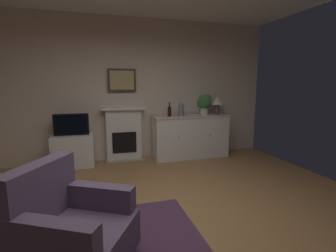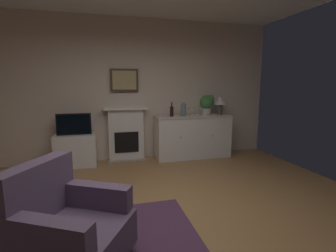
# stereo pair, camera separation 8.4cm
# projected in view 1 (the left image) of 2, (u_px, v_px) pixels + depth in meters

# --- Properties ---
(ground_plane) EXTENTS (5.89, 5.53, 0.10)m
(ground_plane) POSITION_uv_depth(u_px,v_px,m) (170.00, 228.00, 2.84)
(ground_plane) COLOR #9E7042
(ground_plane) RESTS_ON ground
(wall_rear) EXTENTS (5.89, 0.06, 2.86)m
(wall_rear) POSITION_uv_depth(u_px,v_px,m) (132.00, 90.00, 5.19)
(wall_rear) COLOR beige
(wall_rear) RESTS_ON ground_plane
(fireplace_unit) EXTENTS (0.87, 0.30, 1.10)m
(fireplace_unit) POSITION_uv_depth(u_px,v_px,m) (124.00, 134.00, 5.16)
(fireplace_unit) COLOR white
(fireplace_unit) RESTS_ON ground_plane
(framed_picture) EXTENTS (0.55, 0.04, 0.45)m
(framed_picture) POSITION_uv_depth(u_px,v_px,m) (122.00, 80.00, 5.02)
(framed_picture) COLOR #473323
(sideboard_cabinet) EXTENTS (1.61, 0.49, 0.90)m
(sideboard_cabinet) POSITION_uv_depth(u_px,v_px,m) (191.00, 136.00, 5.39)
(sideboard_cabinet) COLOR white
(sideboard_cabinet) RESTS_ON ground_plane
(table_lamp) EXTENTS (0.26, 0.26, 0.40)m
(table_lamp) POSITION_uv_depth(u_px,v_px,m) (217.00, 102.00, 5.44)
(table_lamp) COLOR #4C4742
(table_lamp) RESTS_ON sideboard_cabinet
(wine_bottle) EXTENTS (0.08, 0.08, 0.29)m
(wine_bottle) POSITION_uv_depth(u_px,v_px,m) (169.00, 111.00, 5.16)
(wine_bottle) COLOR #331419
(wine_bottle) RESTS_ON sideboard_cabinet
(wine_glass_left) EXTENTS (0.07, 0.07, 0.16)m
(wine_glass_left) POSITION_uv_depth(u_px,v_px,m) (187.00, 110.00, 5.30)
(wine_glass_left) COLOR silver
(wine_glass_left) RESTS_ON sideboard_cabinet
(wine_glass_center) EXTENTS (0.07, 0.07, 0.16)m
(wine_glass_center) POSITION_uv_depth(u_px,v_px,m) (192.00, 110.00, 5.34)
(wine_glass_center) COLOR silver
(wine_glass_center) RESTS_ON sideboard_cabinet
(wine_glass_right) EXTENTS (0.07, 0.07, 0.16)m
(wine_glass_right) POSITION_uv_depth(u_px,v_px,m) (198.00, 110.00, 5.31)
(wine_glass_right) COLOR silver
(wine_glass_right) RESTS_ON sideboard_cabinet
(vase_decorative) EXTENTS (0.11, 0.11, 0.28)m
(vase_decorative) POSITION_uv_depth(u_px,v_px,m) (181.00, 109.00, 5.18)
(vase_decorative) COLOR slate
(vase_decorative) RESTS_ON sideboard_cabinet
(tv_cabinet) EXTENTS (0.75, 0.42, 0.61)m
(tv_cabinet) POSITION_uv_depth(u_px,v_px,m) (73.00, 151.00, 4.77)
(tv_cabinet) COLOR white
(tv_cabinet) RESTS_ON ground_plane
(tv_set) EXTENTS (0.62, 0.07, 0.40)m
(tv_set) POSITION_uv_depth(u_px,v_px,m) (71.00, 125.00, 4.67)
(tv_set) COLOR black
(tv_set) RESTS_ON tv_cabinet
(potted_plant_small) EXTENTS (0.30, 0.30, 0.43)m
(potted_plant_small) POSITION_uv_depth(u_px,v_px,m) (205.00, 103.00, 5.41)
(potted_plant_small) COLOR beige
(potted_plant_small) RESTS_ON sideboard_cabinet
(armchair) EXTENTS (1.08, 1.06, 0.92)m
(armchair) POSITION_uv_depth(u_px,v_px,m) (70.00, 229.00, 2.07)
(armchair) COLOR #604C66
(armchair) RESTS_ON ground_plane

